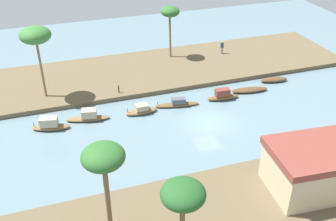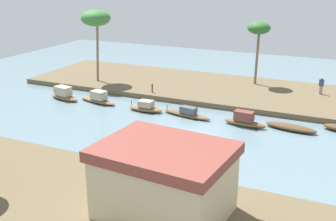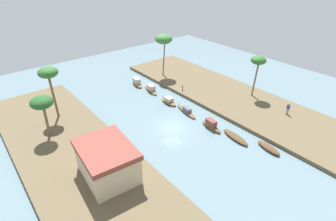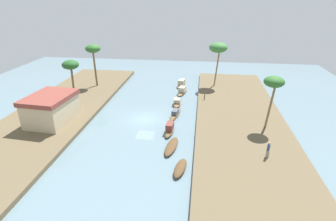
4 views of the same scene
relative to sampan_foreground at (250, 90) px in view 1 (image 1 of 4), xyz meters
The scene contains 17 objects.
river_water 8.43m from the sampan_foreground, 32.80° to the left, with size 71.56×71.56×0.00m, color slate.
riverbank_left 11.04m from the sampan_foreground, 50.06° to the right, with size 45.50×11.71×0.51m, color brown.
riverbank_right 18.97m from the sampan_foreground, 68.06° to the left, with size 45.50×11.71×0.51m, color brown.
sampan_foreground is the anchor object (origin of this frame).
sampan_with_tall_canopy 4.20m from the sampan_foreground, 161.43° to the right, with size 3.45×1.56×0.53m.
sampan_open_hull 3.74m from the sampan_foreground, ahead, with size 3.64×1.22×1.28m.
sampan_with_red_awning 12.92m from the sampan_foreground, ahead, with size 3.34×1.23×1.02m.
sampan_downstream_large 22.08m from the sampan_foreground, ahead, with size 3.77×1.89×1.31m.
sampan_upstream_small 18.32m from the sampan_foreground, ahead, with size 4.48×1.87×1.21m.
sampan_midstream 8.89m from the sampan_foreground, ahead, with size 4.84×1.68×0.93m.
person_on_near_bank 10.24m from the sampan_foreground, 96.90° to the right, with size 0.48×0.45×1.72m.
mooring_post 14.81m from the sampan_foreground, 14.10° to the right, with size 0.14×0.14×0.90m, color #4C3823.
palm_tree_left_near 14.18m from the sampan_foreground, 63.62° to the right, with size 2.40×2.40×6.68m.
palm_tree_left_far 23.83m from the sampan_foreground, 14.27° to the right, with size 3.20×3.20×7.76m.
palm_tree_right_tall 24.37m from the sampan_foreground, 50.90° to the left, with size 2.73×2.73×5.55m.
palm_tree_right_short 25.88m from the sampan_foreground, 40.03° to the left, with size 2.62×2.62×7.45m.
riverside_building 16.69m from the sampan_foreground, 76.78° to the left, with size 6.87×5.51×3.70m.
Camera 1 is at (14.17, 29.77, 21.25)m, focal length 41.83 mm.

